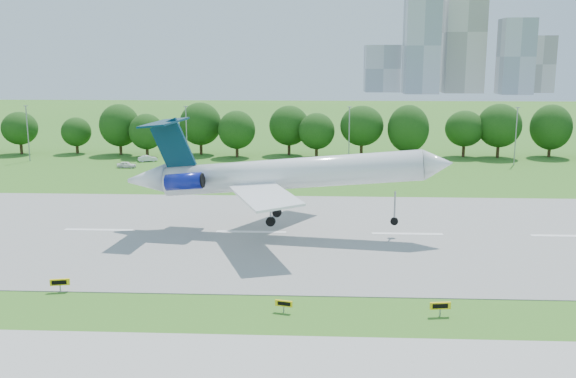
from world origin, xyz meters
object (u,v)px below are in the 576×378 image
object	(u,v)px
airliner	(275,173)
service_vehicle_a	(148,159)
taxi_sign_left	(60,282)
service_vehicle_b	(126,165)

from	to	relation	value
airliner	service_vehicle_a	size ratio (longest dim) A/B	10.33
taxi_sign_left	airliner	bearing A→B (deg)	37.72
airliner	service_vehicle_b	bearing A→B (deg)	130.52
taxi_sign_left	service_vehicle_a	xyz separation A→B (m)	(-12.86, 80.00, -0.28)
service_vehicle_a	taxi_sign_left	bearing A→B (deg)	164.35
service_vehicle_a	service_vehicle_b	xyz separation A→B (m)	(-2.17, -8.47, -0.01)
airliner	service_vehicle_a	world-z (taller)	airliner
airliner	taxi_sign_left	world-z (taller)	airliner
taxi_sign_left	service_vehicle_a	distance (m)	81.03
service_vehicle_b	airliner	bearing A→B (deg)	-143.87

